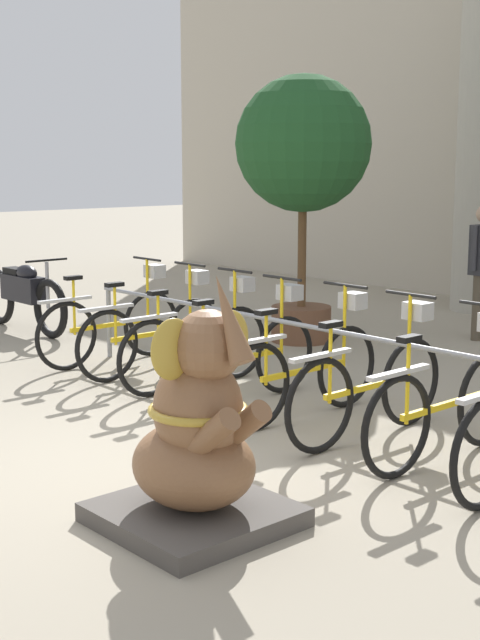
{
  "coord_description": "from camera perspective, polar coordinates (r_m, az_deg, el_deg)",
  "views": [
    {
      "loc": [
        5.07,
        -3.3,
        2.09
      ],
      "look_at": [
        0.48,
        0.79,
        1.0
      ],
      "focal_mm": 50.0,
      "sensor_mm": 36.0,
      "label": 1
    }
  ],
  "objects": [
    {
      "name": "bicycle_6",
      "position": [
        6.47,
        13.14,
        -5.15
      ],
      "size": [
        0.48,
        1.77,
        1.08
      ],
      "color": "black",
      "rests_on": "ground_plane"
    },
    {
      "name": "bicycle_1",
      "position": [
        8.91,
        -5.48,
        -0.77
      ],
      "size": [
        0.48,
        1.77,
        1.08
      ],
      "color": "black",
      "rests_on": "ground_plane"
    },
    {
      "name": "motorcycle",
      "position": [
        11.43,
        -13.67,
        1.63
      ],
      "size": [
        2.03,
        0.55,
        0.95
      ],
      "color": "black",
      "rests_on": "ground_plane"
    },
    {
      "name": "bicycle_2",
      "position": [
        8.36,
        -2.67,
        -1.46
      ],
      "size": [
        0.48,
        1.77,
        1.08
      ],
      "color": "black",
      "rests_on": "ground_plane"
    },
    {
      "name": "bicycle_4",
      "position": [
        7.35,
        4.3,
        -3.08
      ],
      "size": [
        0.48,
        1.77,
        1.08
      ],
      "color": "black",
      "rests_on": "ground_plane"
    },
    {
      "name": "elephant_statue",
      "position": [
        5.16,
        -2.72,
        -7.71
      ],
      "size": [
        1.0,
        1.0,
        1.52
      ],
      "color": "#4C4742",
      "rests_on": "ground_plane"
    },
    {
      "name": "bicycle_0",
      "position": [
        9.46,
        -8.14,
        -0.19
      ],
      "size": [
        0.48,
        1.77,
        1.08
      ],
      "color": "black",
      "rests_on": "ground_plane"
    },
    {
      "name": "bicycle_5",
      "position": [
        6.88,
        8.37,
        -4.07
      ],
      "size": [
        0.48,
        1.77,
        1.08
      ],
      "color": "black",
      "rests_on": "ground_plane"
    },
    {
      "name": "bike_rack",
      "position": [
        7.61,
        2.87,
        -0.95
      ],
      "size": [
        5.51,
        0.05,
        0.77
      ],
      "color": "gray",
      "rests_on": "ground_plane"
    },
    {
      "name": "ground_plane",
      "position": [
        6.4,
        -8.28,
        -9.12
      ],
      "size": [
        60.0,
        60.0,
        0.0
      ],
      "primitive_type": "plane",
      "color": "#9E937F"
    },
    {
      "name": "bicycle_3",
      "position": [
        7.8,
        0.28,
        -2.28
      ],
      "size": [
        0.48,
        1.77,
        1.08
      ],
      "color": "black",
      "rests_on": "ground_plane"
    },
    {
      "name": "potted_tree",
      "position": [
        10.39,
        4.07,
        10.59
      ],
      "size": [
        1.57,
        1.57,
        3.08
      ],
      "color": "brown",
      "rests_on": "ground_plane"
    }
  ]
}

